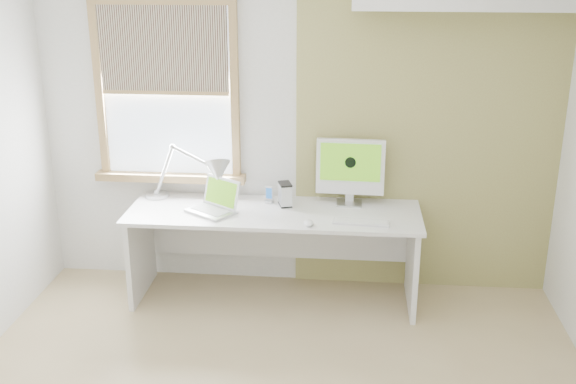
# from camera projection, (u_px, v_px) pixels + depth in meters

# --- Properties ---
(room) EXTENTS (4.04, 3.54, 2.64)m
(room) POSITION_uv_depth(u_px,v_px,m) (270.00, 203.00, 3.65)
(room) COLOR tan
(room) RESTS_ON ground
(accent_wall) EXTENTS (2.00, 0.02, 2.60)m
(accent_wall) POSITION_uv_depth(u_px,v_px,m) (428.00, 129.00, 5.20)
(accent_wall) COLOR #9A8D4F
(accent_wall) RESTS_ON room
(window) EXTENTS (1.20, 0.14, 1.42)m
(window) POSITION_uv_depth(u_px,v_px,m) (166.00, 93.00, 5.27)
(window) COLOR #A37F4C
(window) RESTS_ON room
(desk) EXTENTS (2.20, 0.70, 0.73)m
(desk) POSITION_uv_depth(u_px,v_px,m) (275.00, 232.00, 5.27)
(desk) COLOR silver
(desk) RESTS_ON room
(desk_lamp) EXTENTS (0.76, 0.39, 0.44)m
(desk_lamp) POSITION_uv_depth(u_px,v_px,m) (206.00, 174.00, 5.24)
(desk_lamp) COLOR silver
(desk_lamp) RESTS_ON desk
(laptop) EXTENTS (0.44, 0.42, 0.24)m
(laptop) POSITION_uv_depth(u_px,v_px,m) (215.00, 203.00, 5.13)
(laptop) COLOR silver
(laptop) RESTS_ON desk
(phone_dock) EXTENTS (0.09, 0.09, 0.14)m
(phone_dock) POSITION_uv_depth(u_px,v_px,m) (269.00, 198.00, 5.31)
(phone_dock) COLOR silver
(phone_dock) RESTS_ON desk
(external_drive) EXTENTS (0.12, 0.16, 0.18)m
(external_drive) POSITION_uv_depth(u_px,v_px,m) (285.00, 194.00, 5.23)
(external_drive) COLOR silver
(external_drive) RESTS_ON desk
(imac) EXTENTS (0.52, 0.18, 0.51)m
(imac) POSITION_uv_depth(u_px,v_px,m) (350.00, 168.00, 5.21)
(imac) COLOR silver
(imac) RESTS_ON desk
(keyboard) EXTENTS (0.41, 0.15, 0.02)m
(keyboard) POSITION_uv_depth(u_px,v_px,m) (361.00, 222.00, 4.91)
(keyboard) COLOR white
(keyboard) RESTS_ON desk
(mouse) EXTENTS (0.07, 0.12, 0.03)m
(mouse) POSITION_uv_depth(u_px,v_px,m) (309.00, 223.00, 4.87)
(mouse) COLOR white
(mouse) RESTS_ON desk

